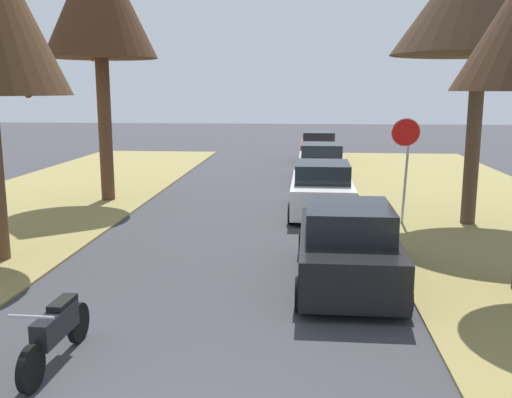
# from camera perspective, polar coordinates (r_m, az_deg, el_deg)

# --- Properties ---
(stop_sign_far) EXTENTS (0.81, 0.62, 2.93)m
(stop_sign_far) POSITION_cam_1_polar(r_m,az_deg,el_deg) (16.25, 14.68, 4.97)
(stop_sign_far) COLOR #9EA0A5
(stop_sign_far) RESTS_ON grass_verge_right
(parked_sedan_black) EXTENTS (1.98, 4.42, 1.57)m
(parked_sedan_black) POSITION_cam_1_polar(r_m,az_deg,el_deg) (11.34, 9.07, -4.66)
(parked_sedan_black) COLOR black
(parked_sedan_black) RESTS_ON ground
(parked_sedan_white) EXTENTS (1.98, 4.42, 1.57)m
(parked_sedan_white) POSITION_cam_1_polar(r_m,az_deg,el_deg) (17.63, 6.57, 0.96)
(parked_sedan_white) COLOR white
(parked_sedan_white) RESTS_ON ground
(parked_sedan_silver) EXTENTS (1.98, 4.42, 1.57)m
(parked_sedan_silver) POSITION_cam_1_polar(r_m,az_deg,el_deg) (23.72, 6.50, 3.50)
(parked_sedan_silver) COLOR #BCBCC1
(parked_sedan_silver) RESTS_ON ground
(parked_sedan_red) EXTENTS (1.98, 4.42, 1.57)m
(parked_sedan_red) POSITION_cam_1_polar(r_m,az_deg,el_deg) (30.43, 6.24, 5.11)
(parked_sedan_red) COLOR red
(parked_sedan_red) RESTS_ON ground
(parked_motorcycle) EXTENTS (0.60, 2.05, 0.97)m
(parked_motorcycle) POSITION_cam_1_polar(r_m,az_deg,el_deg) (8.49, -19.27, -12.27)
(parked_motorcycle) COLOR black
(parked_motorcycle) RESTS_ON ground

